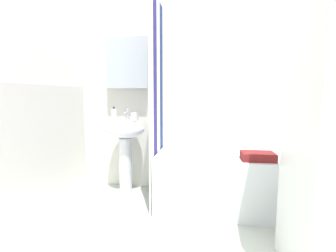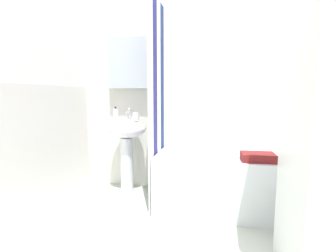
% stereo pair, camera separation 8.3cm
% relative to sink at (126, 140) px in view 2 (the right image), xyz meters
% --- Properties ---
extents(wall_back_tiled, '(3.60, 0.18, 2.40)m').
position_rel_sink_xyz_m(wall_back_tiled, '(0.89, 0.23, 0.53)').
color(wall_back_tiled, white).
rests_on(wall_back_tiled, ground_plane).
extents(wall_left_tiled, '(0.07, 1.81, 2.40)m').
position_rel_sink_xyz_m(wall_left_tiled, '(-0.63, -0.69, 0.51)').
color(wall_left_tiled, white).
rests_on(wall_left_tiled, ground_plane).
extents(sink, '(0.44, 0.34, 0.83)m').
position_rel_sink_xyz_m(sink, '(0.00, 0.00, 0.00)').
color(sink, white).
rests_on(sink, ground_plane).
extents(faucet, '(0.03, 0.12, 0.12)m').
position_rel_sink_xyz_m(faucet, '(-0.00, 0.08, 0.28)').
color(faucet, silver).
rests_on(faucet, sink).
extents(soap_dispenser, '(0.06, 0.06, 0.15)m').
position_rel_sink_xyz_m(soap_dispenser, '(-0.12, -0.01, 0.29)').
color(soap_dispenser, white).
rests_on(soap_dispenser, sink).
extents(toothbrush_cup, '(0.07, 0.07, 0.09)m').
position_rel_sink_xyz_m(toothbrush_cup, '(0.12, 0.00, 0.26)').
color(toothbrush_cup, white).
rests_on(toothbrush_cup, sink).
extents(bathtub, '(1.64, 0.70, 0.54)m').
position_rel_sink_xyz_m(bathtub, '(1.25, -0.16, -0.34)').
color(bathtub, white).
rests_on(bathtub, ground_plane).
extents(shower_curtain, '(0.01, 0.70, 2.00)m').
position_rel_sink_xyz_m(shower_curtain, '(0.41, -0.16, 0.39)').
color(shower_curtain, white).
rests_on(shower_curtain, ground_plane).
extents(shampoo_bottle, '(0.05, 0.05, 0.16)m').
position_rel_sink_xyz_m(shampoo_bottle, '(1.97, 0.09, 0.01)').
color(shampoo_bottle, white).
rests_on(shampoo_bottle, bathtub).
extents(body_wash_bottle, '(0.04, 0.04, 0.20)m').
position_rel_sink_xyz_m(body_wash_bottle, '(1.88, 0.12, 0.03)').
color(body_wash_bottle, '#275796').
rests_on(body_wash_bottle, bathtub).
extents(lotion_bottle, '(0.05, 0.05, 0.20)m').
position_rel_sink_xyz_m(lotion_bottle, '(1.75, 0.09, 0.03)').
color(lotion_bottle, '#2B7955').
rests_on(lotion_bottle, bathtub).
extents(towel_folded, '(0.29, 0.20, 0.07)m').
position_rel_sink_xyz_m(towel_folded, '(1.34, -0.37, -0.03)').
color(towel_folded, maroon).
rests_on(towel_folded, bathtub).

